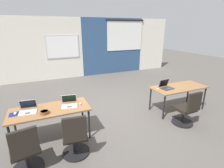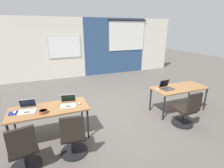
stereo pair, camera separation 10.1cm
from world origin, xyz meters
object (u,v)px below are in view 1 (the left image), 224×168
chair_near_right_inner (186,111)px  desk_near_left (50,111)px  laptop_near_right_inner (166,87)px  mouse_near_right_inner (158,89)px  laptop_near_left_end (28,109)px  mouse_near_left_end (15,113)px  chair_near_left_end (26,153)px  laptop_near_left_inner (69,103)px  mouse_near_left_inner (80,104)px  snack_bowl (44,112)px  desk_near_right (179,89)px  chair_near_left_inner (75,139)px

chair_near_right_inner → desk_near_left: bearing=-14.8°
desk_near_left → laptop_near_right_inner: size_ratio=4.48×
mouse_near_right_inner → chair_near_right_inner: (0.29, -0.78, -0.36)m
mouse_near_right_inner → laptop_near_left_end: size_ratio=0.28×
laptop_near_right_inner → mouse_near_left_end: laptop_near_right_inner is taller
chair_near_right_inner → chair_near_left_end: size_ratio=1.00×
laptop_near_left_inner → chair_near_left_end: laptop_near_left_inner is taller
desk_near_left → mouse_near_left_inner: size_ratio=14.21×
laptop_near_left_end → snack_bowl: (0.30, -0.22, -0.01)m
laptop_near_left_end → snack_bowl: laptop_near_left_end is taller
mouse_near_left_inner → laptop_near_left_end: bearing=175.6°
desk_near_left → mouse_near_left_end: (-0.64, 0.03, 0.08)m
desk_near_left → chair_near_right_inner: bearing=-13.2°
desk_near_left → mouse_near_left_inner: (0.64, -0.03, 0.08)m
desk_near_right → laptop_near_right_inner: bearing=173.7°
chair_near_left_end → laptop_near_left_end: bearing=-104.4°
chair_near_right_inner → mouse_near_left_inner: bearing=-17.3°
chair_near_left_inner → chair_near_right_inner: bearing=-172.6°
mouse_near_left_end → desk_near_left: bearing=-2.5°
desk_near_left → laptop_near_left_inner: bearing=1.0°
snack_bowl → laptop_near_right_inner: bearing=4.0°
chair_near_left_end → mouse_near_left_inner: bearing=-155.9°
desk_near_left → chair_near_right_inner: 3.19m
desk_near_left → laptop_near_left_end: bearing=173.2°
desk_near_right → chair_near_right_inner: 0.88m
mouse_near_left_inner → chair_near_left_end: 1.38m
chair_near_right_inner → chair_near_left_end: 3.56m
mouse_near_left_end → snack_bowl: 0.56m
mouse_near_right_inner → chair_near_right_inner: size_ratio=0.11×
laptop_near_left_end → mouse_near_left_end: 0.23m
desk_near_right → chair_near_right_inner: size_ratio=1.74×
mouse_near_left_inner → laptop_near_right_inner: bearing=1.8°
desk_near_left → snack_bowl: size_ratio=9.01×
desk_near_left → snack_bowl: snack_bowl is taller
mouse_near_left_inner → chair_near_left_end: (-1.10, -0.76, -0.36)m
mouse_near_right_inner → laptop_near_left_end: 3.21m
chair_near_right_inner → laptop_near_right_inner: bearing=-90.0°
mouse_near_right_inner → desk_near_right: bearing=-4.2°
desk_near_right → snack_bowl: 3.62m
desk_near_right → desk_near_left: bearing=180.0°
mouse_near_left_inner → laptop_near_left_end: 1.05m
laptop_near_right_inner → chair_near_right_inner: bearing=-94.2°
chair_near_right_inner → chair_near_left_inner: same height
desk_near_left → laptop_near_right_inner: laptop_near_right_inner is taller
desk_near_right → chair_near_right_inner: chair_near_right_inner is taller
desk_near_left → mouse_near_right_inner: size_ratio=15.75×
laptop_near_left_inner → chair_near_left_end: size_ratio=0.41×
chair_near_right_inner → snack_bowl: (-3.20, 0.55, 0.38)m
laptop_near_left_end → chair_near_left_end: size_ratio=0.39×
laptop_near_right_inner → snack_bowl: (-3.18, -0.22, -0.01)m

